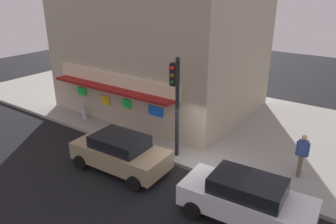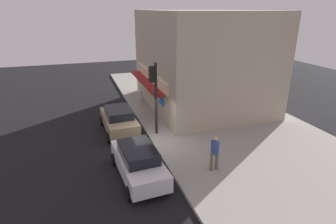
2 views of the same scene
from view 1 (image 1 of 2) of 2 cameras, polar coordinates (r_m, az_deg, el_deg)
name	(u,v)px [view 1 (image 1 of 2)]	position (r m, az deg, el deg)	size (l,w,h in m)	color
ground_plane	(191,172)	(14.32, 4.09, -10.39)	(58.27, 58.27, 0.00)	black
sidewalk	(243,127)	(18.76, 13.02, -2.53)	(38.85, 11.15, 0.18)	gray
corner_building	(161,48)	(20.48, -1.16, 11.24)	(11.06, 9.21, 7.46)	tan
traffic_light	(176,95)	(13.91, 1.40, 2.93)	(0.32, 0.58, 4.58)	black
fire_hydrant	(84,111)	(19.70, -14.48, 0.15)	(0.49, 0.25, 0.89)	#B2B2B7
trash_can	(183,130)	(16.62, 2.57, -3.17)	(0.56, 0.56, 0.89)	#2D2D2D
pedestrian	(302,154)	(14.30, 22.45, -6.77)	(0.53, 0.48, 1.83)	brown
parked_car_white	(246,199)	(11.60, 13.59, -14.58)	(4.54, 2.25, 1.62)	silver
parked_car_tan	(120,152)	(14.21, -8.38, -7.00)	(4.35, 2.25, 1.59)	#9E8966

